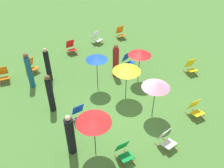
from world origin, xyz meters
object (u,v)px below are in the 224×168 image
object	(u,v)px
deckchair_2	(196,109)
person_0	(50,94)
deckchair_10	(191,67)
umbrella_4	(94,120)
deckchair_8	(80,115)
deckchair_9	(121,33)
person_4	(48,65)
umbrella_1	(127,69)
deckchair_5	(4,75)
person_2	(29,71)
deckchair_1	(128,60)
person_1	(116,62)
deckchair_11	(166,140)
deckchair_6	(71,47)
deckchair_3	(124,152)
deckchair_7	(97,38)
umbrella_3	(97,57)
umbrella_2	(140,53)
deckchair_4	(31,66)
person_3	(70,135)

from	to	relation	value
deckchair_2	person_0	xyz separation A→B (m)	(-4.78, 4.04, 0.55)
deckchair_10	umbrella_4	size ratio (longest dim) A/B	0.46
deckchair_8	deckchair_9	distance (m)	8.00
deckchair_9	person_4	distance (m)	6.16
umbrella_4	person_4	xyz separation A→B (m)	(0.69, 5.30, -0.88)
umbrella_4	deckchair_9	bearing A→B (deg)	46.08
umbrella_1	deckchair_5	bearing A→B (deg)	130.60
person_2	deckchair_1	bearing A→B (deg)	133.33
person_1	deckchair_5	bearing A→B (deg)	105.46
deckchair_11	person_1	size ratio (longest dim) A/B	0.45
deckchair_2	person_1	size ratio (longest dim) A/B	0.45
deckchair_6	umbrella_4	xyz separation A→B (m)	(-2.98, -7.11, 1.42)
deckchair_9	umbrella_1	size ratio (longest dim) A/B	0.46
person_0	deckchair_8	bearing A→B (deg)	150.67
deckchair_8	deckchair_9	xyz separation A→B (m)	(6.19, 5.06, 0.00)
deckchair_9	person_1	distance (m)	4.47
deckchair_1	umbrella_4	bearing A→B (deg)	-148.43
deckchair_3	deckchair_7	distance (m)	9.04
umbrella_4	person_0	bearing A→B (deg)	93.53
deckchair_6	umbrella_3	xyz separation A→B (m)	(-0.73, -3.93, 1.46)
deckchair_6	person_2	world-z (taller)	person_2
deckchair_2	person_0	bearing A→B (deg)	150.36
person_0	deckchair_10	bearing A→B (deg)	-157.98
deckchair_6	deckchair_7	bearing A→B (deg)	9.40
deckchair_5	umbrella_2	distance (m)	7.03
deckchair_6	umbrella_1	size ratio (longest dim) A/B	0.45
deckchair_4	deckchair_10	distance (m)	8.59
deckchair_9	deckchair_3	bearing A→B (deg)	-116.55
deckchair_1	umbrella_2	distance (m)	1.98
deckchair_11	umbrella_2	world-z (taller)	umbrella_2
deckchair_1	deckchair_4	distance (m)	5.29
deckchair_10	person_1	world-z (taller)	person_1
deckchair_10	deckchair_7	bearing A→B (deg)	127.49
umbrella_3	deckchair_6	bearing A→B (deg)	79.54
umbrella_4	person_4	bearing A→B (deg)	82.62
deckchair_2	person_3	size ratio (longest dim) A/B	0.45
deckchair_4	deckchair_10	xyz separation A→B (m)	(6.82, -5.22, 0.00)
deckchair_10	person_3	size ratio (longest dim) A/B	0.47
deckchair_7	umbrella_1	distance (m)	5.92
deckchair_7	deckchair_9	bearing A→B (deg)	-21.86
deckchair_4	person_2	bearing A→B (deg)	-123.77
deckchair_3	person_3	xyz separation A→B (m)	(-1.33, 1.42, 0.50)
person_3	person_4	bearing A→B (deg)	66.92
deckchair_5	deckchair_9	world-z (taller)	same
deckchair_2	person_0	size ratio (longest dim) A/B	0.44
deckchair_9	umbrella_4	xyz separation A→B (m)	(-6.62, -6.87, 1.42)
deckchair_5	person_3	distance (m)	6.05
umbrella_1	umbrella_4	xyz separation A→B (m)	(-2.91, -1.81, 0.09)
deckchair_9	person_0	size ratio (longest dim) A/B	0.44
umbrella_1	person_2	size ratio (longest dim) A/B	0.96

